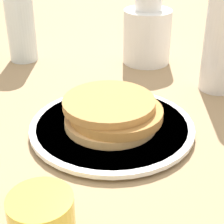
{
  "coord_description": "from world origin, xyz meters",
  "views": [
    {
      "loc": [
        -0.12,
        -0.5,
        0.31
      ],
      "look_at": [
        -0.02,
        -0.02,
        0.03
      ],
      "focal_mm": 60.0,
      "sensor_mm": 36.0,
      "label": 1
    }
  ],
  "objects": [
    {
      "name": "pancake_stack",
      "position": [
        -0.02,
        -0.02,
        0.03
      ],
      "size": [
        0.15,
        0.15,
        0.04
      ],
      "color": "#DDAD72",
      "rests_on": "plate"
    },
    {
      "name": "juice_glass",
      "position": [
        -0.13,
        -0.22,
        0.03
      ],
      "size": [
        0.07,
        0.07,
        0.06
      ],
      "color": "yellow",
      "rests_on": "ground_plane"
    },
    {
      "name": "water_bottle_far",
      "position": [
        -0.15,
        0.32,
        0.08
      ],
      "size": [
        0.06,
        0.06,
        0.18
      ],
      "color": "silver",
      "rests_on": "ground_plane"
    },
    {
      "name": "plate",
      "position": [
        -0.02,
        -0.02,
        0.01
      ],
      "size": [
        0.25,
        0.25,
        0.01
      ],
      "color": "white",
      "rests_on": "ground_plane"
    },
    {
      "name": "water_bottle_mid",
      "position": [
        0.21,
        0.09,
        0.11
      ],
      "size": [
        0.07,
        0.07,
        0.23
      ],
      "color": "white",
      "rests_on": "ground_plane"
    },
    {
      "name": "ground_plane",
      "position": [
        0.0,
        0.0,
        0.0
      ],
      "size": [
        4.0,
        4.0,
        0.0
      ],
      "primitive_type": "plane",
      "color": "#9E7F5B"
    },
    {
      "name": "cream_jug",
      "position": [
        0.12,
        0.25,
        0.06
      ],
      "size": [
        0.1,
        0.1,
        0.15
      ],
      "color": "white",
      "rests_on": "ground_plane"
    }
  ]
}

